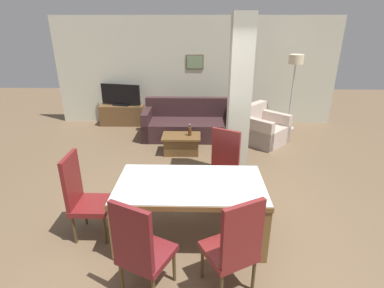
{
  "coord_description": "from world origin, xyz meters",
  "views": [
    {
      "loc": [
        0.1,
        -3.14,
        2.57
      ],
      "look_at": [
        0.0,
        0.86,
        0.91
      ],
      "focal_mm": 28.0,
      "sensor_mm": 36.0,
      "label": 1
    }
  ],
  "objects_px": {
    "dining_chair_near_left": "(141,248)",
    "coffee_table": "(181,144)",
    "dining_chair_near_right": "(234,245)",
    "armchair": "(262,130)",
    "floor_lamp": "(295,67)",
    "dining_chair_head_left": "(83,195)",
    "tv_screen": "(121,95)",
    "sofa": "(189,125)",
    "bottle": "(190,131)",
    "tv_stand": "(123,115)",
    "dining_table": "(190,193)",
    "dining_chair_far_right": "(222,166)"
  },
  "relations": [
    {
      "from": "dining_chair_near_left",
      "to": "bottle",
      "type": "xyz_separation_m",
      "value": [
        0.36,
        3.51,
        -0.09
      ]
    },
    {
      "from": "dining_table",
      "to": "armchair",
      "type": "xyz_separation_m",
      "value": [
        1.53,
        3.25,
        -0.33
      ]
    },
    {
      "from": "dining_chair_near_left",
      "to": "tv_stand",
      "type": "relative_size",
      "value": 0.98
    },
    {
      "from": "dining_chair_head_left",
      "to": "tv_screen",
      "type": "relative_size",
      "value": 1.06
    },
    {
      "from": "dining_table",
      "to": "tv_stand",
      "type": "distance_m",
      "value": 4.84
    },
    {
      "from": "tv_stand",
      "to": "dining_chair_head_left",
      "type": "bearing_deg",
      "value": -82.26
    },
    {
      "from": "floor_lamp",
      "to": "dining_chair_near_left",
      "type": "bearing_deg",
      "value": -118.87
    },
    {
      "from": "sofa",
      "to": "bottle",
      "type": "distance_m",
      "value": 0.98
    },
    {
      "from": "dining_table",
      "to": "floor_lamp",
      "type": "bearing_deg",
      "value": 60.51
    },
    {
      "from": "dining_chair_near_left",
      "to": "coffee_table",
      "type": "height_order",
      "value": "dining_chair_near_left"
    },
    {
      "from": "dining_chair_near_right",
      "to": "armchair",
      "type": "xyz_separation_m",
      "value": [
        1.08,
        4.1,
        -0.28
      ]
    },
    {
      "from": "armchair",
      "to": "floor_lamp",
      "type": "xyz_separation_m",
      "value": [
        0.86,
        0.98,
        1.26
      ]
    },
    {
      "from": "tv_stand",
      "to": "coffee_table",
      "type": "bearing_deg",
      "value": -47.68
    },
    {
      "from": "dining_chair_near_left",
      "to": "sofa",
      "type": "height_order",
      "value": "dining_chair_near_left"
    },
    {
      "from": "sofa",
      "to": "tv_stand",
      "type": "distance_m",
      "value": 1.99
    },
    {
      "from": "dining_chair_far_right",
      "to": "coffee_table",
      "type": "height_order",
      "value": "dining_chair_far_right"
    },
    {
      "from": "dining_table",
      "to": "floor_lamp",
      "type": "relative_size",
      "value": 0.98
    },
    {
      "from": "dining_chair_near_left",
      "to": "armchair",
      "type": "xyz_separation_m",
      "value": [
        1.97,
        4.16,
        -0.28
      ]
    },
    {
      "from": "dining_chair_near_left",
      "to": "tv_screen",
      "type": "distance_m",
      "value": 5.54
    },
    {
      "from": "dining_chair_near_right",
      "to": "coffee_table",
      "type": "xyz_separation_m",
      "value": [
        -0.71,
        3.44,
        -0.38
      ]
    },
    {
      "from": "dining_chair_far_right",
      "to": "bottle",
      "type": "relative_size",
      "value": 4.5
    },
    {
      "from": "dining_chair_head_left",
      "to": "armchair",
      "type": "xyz_separation_m",
      "value": [
        2.85,
        3.25,
        -0.28
      ]
    },
    {
      "from": "sofa",
      "to": "armchair",
      "type": "xyz_separation_m",
      "value": [
        1.66,
        -0.31,
        -0.0
      ]
    },
    {
      "from": "dining_chair_head_left",
      "to": "tv_stand",
      "type": "xyz_separation_m",
      "value": [
        -0.6,
        4.42,
        -0.31
      ]
    },
    {
      "from": "dining_chair_near_left",
      "to": "dining_table",
      "type": "bearing_deg",
      "value": 90.0
    },
    {
      "from": "armchair",
      "to": "coffee_table",
      "type": "relative_size",
      "value": 1.56
    },
    {
      "from": "dining_table",
      "to": "dining_chair_near_left",
      "type": "bearing_deg",
      "value": -115.93
    },
    {
      "from": "tv_screen",
      "to": "floor_lamp",
      "type": "xyz_separation_m",
      "value": [
        4.32,
        -0.19,
        0.76
      ]
    },
    {
      "from": "bottle",
      "to": "tv_stand",
      "type": "distance_m",
      "value": 2.6
    },
    {
      "from": "dining_chair_far_right",
      "to": "armchair",
      "type": "bearing_deg",
      "value": -86.47
    },
    {
      "from": "dining_table",
      "to": "dining_chair_far_right",
      "type": "height_order",
      "value": "dining_chair_far_right"
    },
    {
      "from": "dining_chair_near_right",
      "to": "floor_lamp",
      "type": "height_order",
      "value": "floor_lamp"
    },
    {
      "from": "sofa",
      "to": "bottle",
      "type": "relative_size",
      "value": 8.52
    },
    {
      "from": "dining_chair_near_left",
      "to": "dining_chair_near_right",
      "type": "bearing_deg",
      "value": 29.91
    },
    {
      "from": "bottle",
      "to": "tv_screen",
      "type": "xyz_separation_m",
      "value": [
        -1.84,
        1.83,
        0.31
      ]
    },
    {
      "from": "dining_table",
      "to": "dining_chair_near_right",
      "type": "bearing_deg",
      "value": -62.32
    },
    {
      "from": "dining_chair_near_right",
      "to": "coffee_table",
      "type": "distance_m",
      "value": 3.54
    },
    {
      "from": "bottle",
      "to": "tv_screen",
      "type": "relative_size",
      "value": 0.24
    },
    {
      "from": "tv_stand",
      "to": "tv_screen",
      "type": "height_order",
      "value": "tv_screen"
    },
    {
      "from": "dining_chair_far_right",
      "to": "floor_lamp",
      "type": "height_order",
      "value": "floor_lamp"
    },
    {
      "from": "tv_screen",
      "to": "sofa",
      "type": "bearing_deg",
      "value": 166.44
    },
    {
      "from": "tv_screen",
      "to": "coffee_table",
      "type": "bearing_deg",
      "value": 144.51
    },
    {
      "from": "dining_chair_head_left",
      "to": "coffee_table",
      "type": "height_order",
      "value": "dining_chair_head_left"
    },
    {
      "from": "dining_table",
      "to": "tv_screen",
      "type": "relative_size",
      "value": 1.72
    },
    {
      "from": "floor_lamp",
      "to": "armchair",
      "type": "bearing_deg",
      "value": -131.27
    },
    {
      "from": "dining_chair_near_left",
      "to": "floor_lamp",
      "type": "relative_size",
      "value": 0.6
    },
    {
      "from": "dining_table",
      "to": "coffee_table",
      "type": "relative_size",
      "value": 2.28
    },
    {
      "from": "tv_screen",
      "to": "dining_chair_head_left",
      "type": "bearing_deg",
      "value": 109.93
    },
    {
      "from": "dining_chair_far_right",
      "to": "tv_stand",
      "type": "bearing_deg",
      "value": -28.61
    },
    {
      "from": "dining_chair_near_left",
      "to": "dining_chair_head_left",
      "type": "relative_size",
      "value": 1.0
    }
  ]
}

